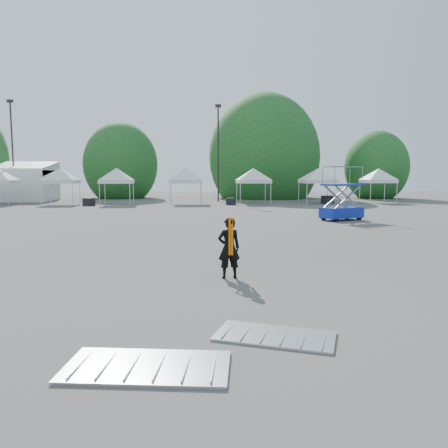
{
  "coord_description": "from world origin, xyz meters",
  "views": [
    {
      "loc": [
        -0.24,
        -12.9,
        2.61
      ],
      "look_at": [
        0.77,
        -1.09,
        1.3
      ],
      "focal_mm": 35.0,
      "sensor_mm": 36.0,
      "label": 1
    }
  ],
  "objects": [
    {
      "name": "tent_e",
      "position": [
        -0.33,
        28.09,
        3.06
      ],
      "size": [
        4.28,
        4.28,
        3.88
      ],
      "color": "silver",
      "rests_on": "ground"
    },
    {
      "name": "tent_d",
      "position": [
        -6.58,
        27.55,
        3.06
      ],
      "size": [
        4.0,
        4.0,
        3.88
      ],
      "color": "silver",
      "rests_on": "ground"
    },
    {
      "name": "tent_h",
      "position": [
        18.46,
        28.55,
        3.06
      ],
      "size": [
        3.96,
        3.96,
        3.88
      ],
      "color": "silver",
      "rests_on": "ground"
    },
    {
      "name": "tent_f",
      "position": [
        6.01,
        27.93,
        3.06
      ],
      "size": [
        4.25,
        4.25,
        3.88
      ],
      "color": "silver",
      "rests_on": "ground"
    },
    {
      "name": "tree_mid_e",
      "position": [
        9.0,
        39.0,
        4.84
      ],
      "size": [
        5.12,
        5.12,
        7.79
      ],
      "color": "#382314",
      "rests_on": "ground"
    },
    {
      "name": "ground",
      "position": [
        0.0,
        0.0,
        0.0
      ],
      "size": [
        120.0,
        120.0,
        0.0
      ],
      "primitive_type": "plane",
      "color": "#474442",
      "rests_on": "ground"
    },
    {
      "name": "barrier_mid",
      "position": [
        1.16,
        -6.16,
        0.03
      ],
      "size": [
        2.12,
        1.6,
        0.06
      ],
      "rotation": [
        0.0,
        0.0,
        -0.39
      ],
      "color": "#A8ABB0",
      "rests_on": "ground"
    },
    {
      "name": "barrier_left",
      "position": [
        -0.8,
        -7.16,
        0.04
      ],
      "size": [
        2.36,
        1.41,
        0.07
      ],
      "rotation": [
        0.0,
        0.0,
        -0.14
      ],
      "color": "#A8ABB0",
      "rests_on": "ground"
    },
    {
      "name": "light_pole_east",
      "position": [
        3.0,
        32.0,
        5.52
      ],
      "size": [
        0.6,
        0.25,
        9.8
      ],
      "color": "black",
      "rests_on": "ground"
    },
    {
      "name": "tree_far_e",
      "position": [
        22.0,
        37.0,
        3.63
      ],
      "size": [
        3.84,
        3.84,
        5.84
      ],
      "color": "#382314",
      "rests_on": "ground"
    },
    {
      "name": "tent_g",
      "position": [
        12.15,
        27.68,
        3.06
      ],
      "size": [
        4.37,
        4.37,
        3.88
      ],
      "color": "silver",
      "rests_on": "ground"
    },
    {
      "name": "light_pole_west",
      "position": [
        -18.0,
        34.0,
        5.77
      ],
      "size": [
        0.6,
        0.25,
        10.3
      ],
      "color": "black",
      "rests_on": "ground"
    },
    {
      "name": "tree_mid_w",
      "position": [
        -8.0,
        40.0,
        3.93
      ],
      "size": [
        4.16,
        4.16,
        6.33
      ],
      "color": "#382314",
      "rests_on": "ground"
    },
    {
      "name": "crate_mid",
      "position": [
        3.75,
        26.43,
        0.31
      ],
      "size": [
        0.96,
        0.84,
        0.63
      ],
      "primitive_type": "cube",
      "rotation": [
        0.0,
        0.0,
        -0.31
      ],
      "color": "black",
      "rests_on": "ground"
    },
    {
      "name": "man",
      "position": [
        0.81,
        -2.01,
        0.79
      ],
      "size": [
        0.61,
        0.44,
        1.57
      ],
      "rotation": [
        0.0,
        0.0,
        3.25
      ],
      "color": "black",
      "rests_on": "ground"
    },
    {
      "name": "crate_east",
      "position": [
        13.01,
        27.32,
        0.38
      ],
      "size": [
        1.21,
        1.1,
        0.76
      ],
      "primitive_type": "cube",
      "rotation": [
        0.0,
        0.0,
        0.42
      ],
      "color": "black",
      "rests_on": "ground"
    },
    {
      "name": "crate_west",
      "position": [
        -8.85,
        26.36,
        0.34
      ],
      "size": [
        1.07,
        0.98,
        0.68
      ],
      "primitive_type": "cube",
      "rotation": [
        0.0,
        0.0,
        -0.44
      ],
      "color": "black",
      "rests_on": "ground"
    },
    {
      "name": "scissor_lift",
      "position": [
        8.88,
        12.13,
        1.59
      ],
      "size": [
        2.74,
        2.11,
        3.16
      ],
      "rotation": [
        0.0,
        0.0,
        0.41
      ],
      "color": "#0C259C",
      "rests_on": "ground"
    },
    {
      "name": "tent_c",
      "position": [
        -11.78,
        28.44,
        3.06
      ],
      "size": [
        4.15,
        4.15,
        3.88
      ],
      "color": "silver",
      "rests_on": "ground"
    }
  ]
}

